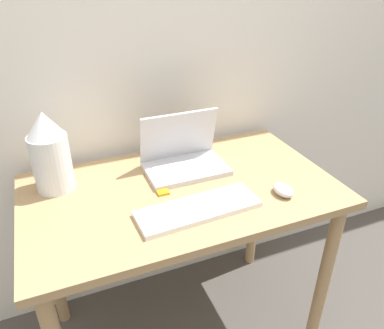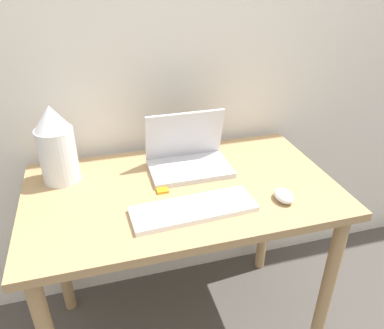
{
  "view_description": "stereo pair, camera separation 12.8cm",
  "coord_description": "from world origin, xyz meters",
  "px_view_note": "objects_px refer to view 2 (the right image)",
  "views": [
    {
      "loc": [
        -0.39,
        -0.73,
        1.49
      ],
      "look_at": [
        0.03,
        0.3,
        0.86
      ],
      "focal_mm": 35.0,
      "sensor_mm": 36.0,
      "label": 1
    },
    {
      "loc": [
        -0.27,
        -0.78,
        1.49
      ],
      "look_at": [
        0.03,
        0.3,
        0.86
      ],
      "focal_mm": 35.0,
      "sensor_mm": 36.0,
      "label": 2
    }
  ],
  "objects_px": {
    "vase": "(56,145)",
    "mp3_player": "(162,189)",
    "keyboard": "(195,209)",
    "laptop": "(188,156)",
    "mouse": "(284,196)"
  },
  "relations": [
    {
      "from": "keyboard",
      "to": "mp3_player",
      "type": "distance_m",
      "value": 0.17
    },
    {
      "from": "laptop",
      "to": "mouse",
      "type": "xyz_separation_m",
      "value": [
        0.25,
        -0.3,
        -0.03
      ]
    },
    {
      "from": "keyboard",
      "to": "mouse",
      "type": "height_order",
      "value": "mouse"
    },
    {
      "from": "keyboard",
      "to": "mouse",
      "type": "distance_m",
      "value": 0.31
    },
    {
      "from": "laptop",
      "to": "mp3_player",
      "type": "distance_m",
      "value": 0.19
    },
    {
      "from": "laptop",
      "to": "keyboard",
      "type": "xyz_separation_m",
      "value": [
        -0.05,
        -0.28,
        -0.04
      ]
    },
    {
      "from": "mouse",
      "to": "mp3_player",
      "type": "bearing_deg",
      "value": 155.66
    },
    {
      "from": "keyboard",
      "to": "mouse",
      "type": "bearing_deg",
      "value": -3.94
    },
    {
      "from": "mouse",
      "to": "mp3_player",
      "type": "height_order",
      "value": "mouse"
    },
    {
      "from": "mp3_player",
      "to": "keyboard",
      "type": "bearing_deg",
      "value": -63.16
    },
    {
      "from": "vase",
      "to": "mp3_player",
      "type": "relative_size",
      "value": 5.21
    },
    {
      "from": "laptop",
      "to": "mp3_player",
      "type": "xyz_separation_m",
      "value": [
        -0.13,
        -0.13,
        -0.04
      ]
    },
    {
      "from": "keyboard",
      "to": "mouse",
      "type": "xyz_separation_m",
      "value": [
        0.31,
        -0.02,
        0.01
      ]
    },
    {
      "from": "laptop",
      "to": "mouse",
      "type": "height_order",
      "value": "laptop"
    },
    {
      "from": "keyboard",
      "to": "laptop",
      "type": "bearing_deg",
      "value": 79.17
    }
  ]
}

